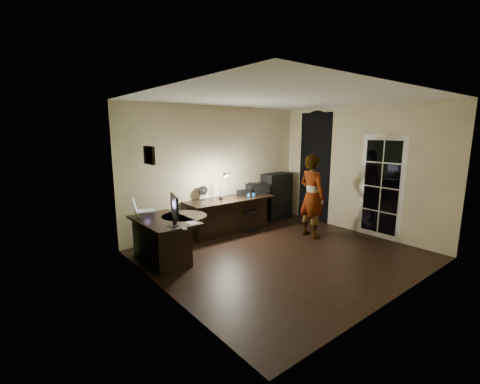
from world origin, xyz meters
TOP-DOWN VIEW (x-y plane):
  - floor at (0.00, 0.00)m, footprint 4.50×4.00m
  - ceiling at (0.00, 0.00)m, footprint 4.50×4.00m
  - wall_back at (0.00, 2.00)m, footprint 4.50×0.01m
  - wall_front at (0.00, -2.00)m, footprint 4.50×0.01m
  - wall_left at (-2.25, 0.00)m, footprint 0.01×4.00m
  - wall_right at (2.25, 0.00)m, footprint 0.01×4.00m
  - green_wall_overlay at (-2.24, 0.00)m, footprint 0.00×4.00m
  - arched_doorway at (2.24, 1.15)m, footprint 0.01×0.90m
  - french_door at (2.24, -0.55)m, footprint 0.02×0.92m
  - framed_picture at (-2.22, 0.45)m, footprint 0.04×0.30m
  - desk_left at (-1.78, 1.05)m, footprint 0.81×1.29m
  - desk_right at (0.04, 1.63)m, footprint 2.01×0.74m
  - cabinet at (1.59, 1.77)m, footprint 0.78×0.41m
  - laptop_stand at (-1.97, 1.35)m, footprint 0.28×0.24m
  - laptop at (-1.97, 1.35)m, footprint 0.44×0.42m
  - monitor at (-1.80, 0.63)m, footprint 0.26×0.54m
  - mouse at (-1.78, 0.34)m, footprint 0.09×0.12m
  - phone at (-1.49, 0.81)m, footprint 0.07×0.13m
  - pen at (-1.53, 0.99)m, footprint 0.08×0.13m
  - speaker at (-1.75, 0.70)m, footprint 0.09×0.09m
  - notepad at (-1.51, 0.58)m, footprint 0.18×0.23m
  - desk_fan at (-0.49, 1.88)m, footprint 0.20×0.11m
  - headphones at (0.54, 1.51)m, footprint 0.20×0.11m
  - printer at (0.97, 1.81)m, footprint 0.60×0.53m
  - desk_lamp at (-0.20, 1.64)m, footprint 0.23×0.32m
  - office_chair at (0.45, 1.52)m, footprint 0.60×0.60m
  - person at (1.18, 0.35)m, footprint 0.47×0.65m

SIDE VIEW (x-z plane):
  - floor at x=0.00m, z-range -0.01..0.00m
  - desk_left at x=-1.78m, z-range 0.00..0.73m
  - desk_right at x=0.04m, z-range 0.00..0.75m
  - office_chair at x=0.45m, z-range 0.00..0.89m
  - cabinet at x=1.59m, z-range 0.00..1.15m
  - phone at x=-1.49m, z-range 0.72..0.73m
  - notepad at x=-1.51m, z-range 0.72..0.73m
  - pen at x=-1.53m, z-range 0.72..0.73m
  - mouse at x=-1.78m, z-range 0.72..0.76m
  - laptop_stand at x=-1.97m, z-range 0.72..0.83m
  - headphones at x=0.54m, z-range 0.75..0.83m
  - speaker at x=-1.75m, z-range 0.72..0.90m
  - printer at x=0.97m, z-range 0.75..0.97m
  - person at x=1.18m, z-range 0.00..1.72m
  - desk_fan at x=-0.49m, z-range 0.75..1.05m
  - monitor at x=-1.80m, z-range 0.72..1.08m
  - laptop at x=-1.97m, z-range 0.84..1.08m
  - french_door at x=2.24m, z-range 0.00..2.10m
  - desk_lamp at x=-0.20m, z-range 0.75..1.37m
  - arched_doorway at x=2.24m, z-range 0.00..2.60m
  - wall_back at x=0.00m, z-range 0.00..2.70m
  - wall_front at x=0.00m, z-range 0.00..2.70m
  - wall_left at x=-2.25m, z-range 0.00..2.70m
  - wall_right at x=2.25m, z-range 0.00..2.70m
  - green_wall_overlay at x=-2.24m, z-range 0.00..2.70m
  - framed_picture at x=-2.22m, z-range 1.73..1.98m
  - ceiling at x=0.00m, z-range 2.70..2.71m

